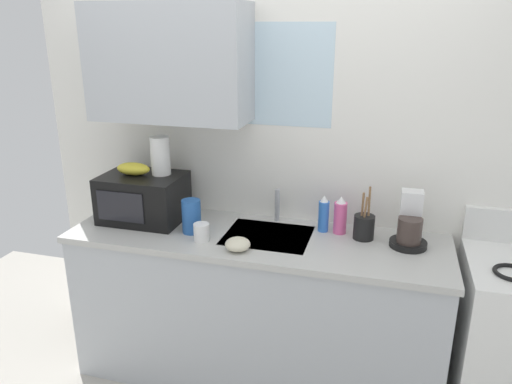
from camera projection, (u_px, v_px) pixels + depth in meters
kitchen_wall_assembly at (253, 139)px, 2.84m from camera, size 2.83×0.42×2.50m
counter_unit at (256, 306)px, 2.82m from camera, size 2.06×0.63×0.90m
sink_faucet at (277, 205)px, 2.85m from camera, size 0.03×0.03×0.19m
microwave at (143, 198)px, 2.86m from camera, size 0.46×0.35×0.27m
banana_bunch at (133, 169)px, 2.82m from camera, size 0.20×0.11×0.07m
paper_towel_roll at (160, 156)px, 2.80m from camera, size 0.11×0.11×0.22m
coffee_maker at (410, 226)px, 2.54m from camera, size 0.19×0.21×0.28m
dish_soap_bottle_blue at (324, 215)px, 2.71m from camera, size 0.06×0.06×0.21m
dish_soap_bottle_pink at (340, 216)px, 2.69m from camera, size 0.07×0.07×0.21m
cereal_canister at (191, 216)px, 2.70m from camera, size 0.10×0.10×0.19m
mug_white at (202, 232)px, 2.61m from camera, size 0.08×0.08×0.09m
utensil_crock at (364, 226)px, 2.62m from camera, size 0.11×0.11×0.29m
small_bowl at (238, 244)px, 2.50m from camera, size 0.13×0.13×0.06m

